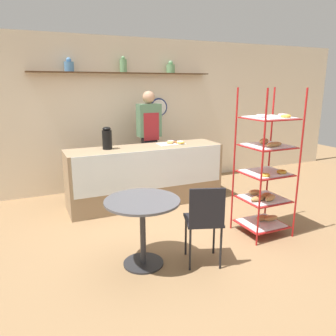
# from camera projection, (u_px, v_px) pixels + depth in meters

# --- Properties ---
(ground_plane) EXTENTS (14.00, 14.00, 0.00)m
(ground_plane) POSITION_uv_depth(u_px,v_px,m) (183.00, 236.00, 4.19)
(ground_plane) COLOR olive
(back_wall) EXTENTS (10.00, 0.30, 2.70)m
(back_wall) POSITION_uv_depth(u_px,v_px,m) (124.00, 114.00, 6.01)
(back_wall) COLOR beige
(back_wall) RESTS_ON ground_plane
(display_counter) EXTENTS (2.47, 0.64, 0.94)m
(display_counter) POSITION_uv_depth(u_px,v_px,m) (146.00, 175.00, 5.25)
(display_counter) COLOR #937A5B
(display_counter) RESTS_ON ground_plane
(pastry_rack) EXTENTS (0.60, 0.56, 1.86)m
(pastry_rack) POSITION_uv_depth(u_px,v_px,m) (266.00, 174.00, 4.11)
(pastry_rack) COLOR #A51919
(pastry_rack) RESTS_ON ground_plane
(person_worker) EXTENTS (0.39, 0.23, 1.78)m
(person_worker) POSITION_uv_depth(u_px,v_px,m) (149.00, 138.00, 5.70)
(person_worker) COLOR #282833
(person_worker) RESTS_ON ground_plane
(cafe_table) EXTENTS (0.79, 0.79, 0.74)m
(cafe_table) POSITION_uv_depth(u_px,v_px,m) (143.00, 216.00, 3.42)
(cafe_table) COLOR #262628
(cafe_table) RESTS_ON ground_plane
(cafe_chair) EXTENTS (0.48, 0.48, 0.90)m
(cafe_chair) POSITION_uv_depth(u_px,v_px,m) (205.00, 217.00, 3.39)
(cafe_chair) COLOR black
(cafe_chair) RESTS_ON ground_plane
(coffee_carafe) EXTENTS (0.15, 0.15, 0.34)m
(coffee_carafe) POSITION_uv_depth(u_px,v_px,m) (107.00, 138.00, 4.91)
(coffee_carafe) COLOR black
(coffee_carafe) RESTS_ON display_counter
(donut_tray_counter) EXTENTS (0.43, 0.28, 0.05)m
(donut_tray_counter) POSITION_uv_depth(u_px,v_px,m) (174.00, 143.00, 5.38)
(donut_tray_counter) COLOR silver
(donut_tray_counter) RESTS_ON display_counter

